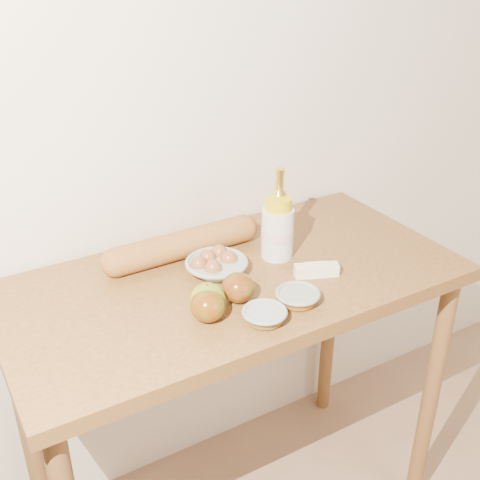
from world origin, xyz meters
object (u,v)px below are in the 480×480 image
cream_bottle (278,230)px  baguette (183,244)px  bourbon_bottle (278,219)px  egg_bowl (215,265)px  table (234,315)px

cream_bottle → baguette: (-0.23, 0.13, -0.04)m
bourbon_bottle → egg_bowl: bourbon_bottle is taller
cream_bottle → egg_bowl: cream_bottle is taller
bourbon_bottle → cream_bottle: size_ratio=1.41×
cream_bottle → egg_bowl: bearing=168.0°
table → baguette: 0.24m
cream_bottle → egg_bowl: size_ratio=0.82×
cream_bottle → baguette: size_ratio=0.37×
table → egg_bowl: (-0.03, 0.04, 0.15)m
bourbon_bottle → egg_bowl: size_ratio=1.15×
table → bourbon_bottle: 0.29m
table → cream_bottle: size_ratio=6.85×
table → baguette: size_ratio=2.55×
table → egg_bowl: size_ratio=5.59×
cream_bottle → egg_bowl: 0.20m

